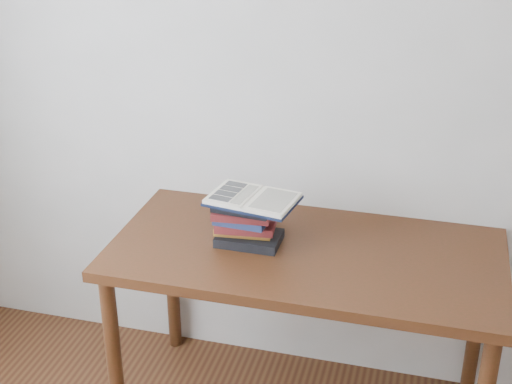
# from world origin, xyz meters

# --- Properties ---
(room_shell) EXTENTS (3.54, 3.54, 2.62)m
(room_shell) POSITION_xyz_m (-0.08, 0.01, 1.63)
(room_shell) COLOR silver
(room_shell) RESTS_ON ground
(desk) EXTENTS (1.49, 0.74, 0.80)m
(desk) POSITION_xyz_m (0.01, 1.38, 0.70)
(desk) COLOR #482112
(desk) RESTS_ON ground
(book_stack) EXTENTS (0.26, 0.21, 0.18)m
(book_stack) POSITION_xyz_m (-0.23, 1.38, 0.89)
(book_stack) COLOR black
(book_stack) RESTS_ON desk
(open_book) EXTENTS (0.35, 0.27, 0.03)m
(open_book) POSITION_xyz_m (-0.19, 1.36, 0.99)
(open_book) COLOR black
(open_book) RESTS_ON book_stack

